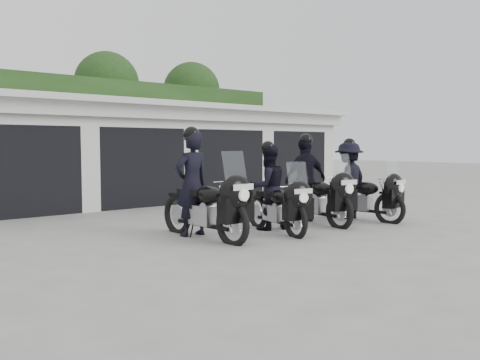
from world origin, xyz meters
TOP-DOWN VIEW (x-y plane):
  - ground at (0.00, 0.00)m, footprint 80.00×80.00m
  - garage_block at (-0.00, 8.06)m, footprint 16.40×6.80m
  - background_vegetation at (0.37, 12.92)m, footprint 20.00×3.90m
  - police_bike_a at (-1.46, 0.63)m, footprint 0.80×2.46m
  - police_bike_b at (0.07, 0.37)m, footprint 1.04×2.12m
  - police_bike_c at (1.49, 0.62)m, footprint 1.19×2.34m
  - police_bike_d at (2.64, 0.30)m, footprint 1.23×2.23m

SIDE VIEW (x-z plane):
  - ground at x=0.00m, z-range 0.00..0.00m
  - police_bike_b at x=0.07m, z-range -0.15..1.72m
  - police_bike_d at x=2.64m, z-range -0.14..1.80m
  - police_bike_a at x=-1.46m, z-range -0.22..1.92m
  - police_bike_c at x=1.49m, z-range -0.16..1.89m
  - garage_block at x=0.00m, z-range -0.06..2.90m
  - background_vegetation at x=0.37m, z-range -0.13..5.67m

